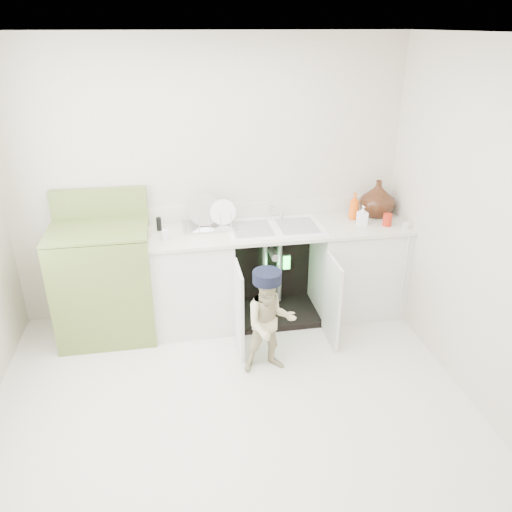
{
  "coord_description": "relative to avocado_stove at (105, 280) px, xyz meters",
  "views": [
    {
      "loc": [
        -0.32,
        -2.82,
        2.55
      ],
      "look_at": [
        0.29,
        0.7,
        0.88
      ],
      "focal_mm": 35.0,
      "sensor_mm": 36.0,
      "label": 1
    }
  ],
  "objects": [
    {
      "name": "ground",
      "position": [
        0.96,
        -1.18,
        -0.52
      ],
      "size": [
        3.5,
        3.5,
        0.0
      ],
      "primitive_type": "plane",
      "color": "beige",
      "rests_on": "ground"
    },
    {
      "name": "room_shell",
      "position": [
        0.96,
        -1.18,
        0.73
      ],
      "size": [
        6.0,
        5.5,
        1.26
      ],
      "color": "beige",
      "rests_on": "ground"
    },
    {
      "name": "counter_run",
      "position": [
        1.54,
        0.03,
        -0.04
      ],
      "size": [
        2.44,
        1.02,
        1.24
      ],
      "color": "silver",
      "rests_on": "ground"
    },
    {
      "name": "avocado_stove",
      "position": [
        0.0,
        0.0,
        0.0
      ],
      "size": [
        0.81,
        0.65,
        1.26
      ],
      "color": "olive",
      "rests_on": "ground"
    },
    {
      "name": "repair_worker",
      "position": [
        1.31,
        -0.78,
        -0.08
      ],
      "size": [
        0.48,
        0.63,
        0.87
      ],
      "rotation": [
        0.0,
        0.0,
        0.03
      ],
      "color": "beige",
      "rests_on": "ground"
    }
  ]
}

